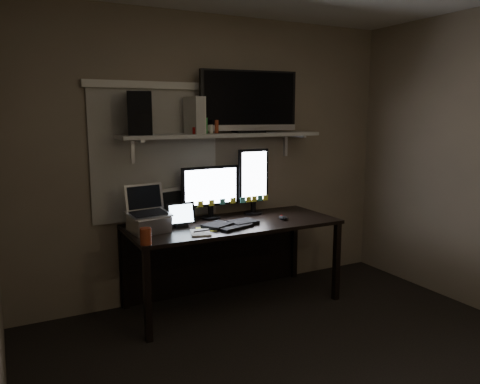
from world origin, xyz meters
TOP-DOWN VIEW (x-y plane):
  - back_wall at (0.00, 1.80)m, footprint 3.60×0.00m
  - window_blinds at (-0.55, 1.79)m, footprint 1.10×0.02m
  - desk at (0.00, 1.55)m, footprint 1.80×0.75m
  - wall_shelf at (0.00, 1.62)m, footprint 1.80×0.35m
  - monitor_landscape at (-0.10, 1.66)m, footprint 0.54×0.08m
  - monitor_portrait at (0.32, 1.65)m, footprint 0.31×0.07m
  - keyboard at (-0.07, 1.33)m, footprint 0.50×0.32m
  - mouse at (0.43, 1.31)m, footprint 0.07×0.10m
  - notepad at (-0.39, 1.21)m, footprint 0.21×0.25m
  - tablet at (-0.46, 1.46)m, footprint 0.24×0.10m
  - file_sorter at (-0.49, 1.71)m, footprint 0.24×0.15m
  - laptop at (-0.73, 1.44)m, footprint 0.35×0.30m
  - cup at (-0.85, 1.11)m, footprint 0.10×0.10m
  - sticky_notes at (-0.22, 1.31)m, footprint 0.33×0.28m
  - tv at (0.26, 1.63)m, footprint 0.91×0.23m
  - game_console at (-0.26, 1.61)m, footprint 0.10×0.26m
  - speaker at (-0.72, 1.63)m, footprint 0.24×0.27m
  - bottles at (-0.19, 1.54)m, footprint 0.21×0.09m

SIDE VIEW (x-z plane):
  - desk at x=0.00m, z-range 0.19..0.92m
  - sticky_notes at x=-0.22m, z-range 0.73..0.73m
  - notepad at x=-0.39m, z-range 0.73..0.74m
  - keyboard at x=-0.07m, z-range 0.73..0.76m
  - mouse at x=0.43m, z-range 0.73..0.77m
  - cup at x=-0.85m, z-range 0.73..0.85m
  - tablet at x=-0.46m, z-range 0.73..0.94m
  - file_sorter at x=-0.49m, z-range 0.73..1.01m
  - laptop at x=-0.73m, z-range 0.73..1.09m
  - monitor_landscape at x=-0.10m, z-range 0.73..1.21m
  - monitor_portrait at x=0.32m, z-range 0.73..1.34m
  - back_wall at x=0.00m, z-range -0.55..3.05m
  - window_blinds at x=-0.55m, z-range 0.75..1.85m
  - wall_shelf at x=0.00m, z-range 1.45..1.48m
  - bottles at x=-0.19m, z-range 1.48..1.61m
  - game_console at x=-0.26m, z-range 1.48..1.79m
  - speaker at x=-0.72m, z-range 1.48..1.82m
  - tv at x=0.26m, z-range 1.48..2.02m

